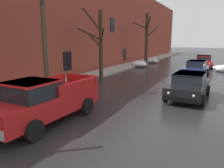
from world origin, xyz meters
name	(u,v)px	position (x,y,z in m)	size (l,w,h in m)	color
left_sidewalk_slab	(96,74)	(-6.23, 18.00, 0.07)	(2.44, 80.00, 0.15)	gray
brick_townhouse_facade	(79,18)	(-7.95, 18.00, 5.17)	(0.63, 80.00, 10.35)	brown
snow_bank_near_corner_left	(139,64)	(-4.68, 25.64, 0.34)	(2.07, 1.08, 0.75)	white
snow_bank_mid_block_left	(153,61)	(-4.54, 30.96, 0.28)	(1.70, 0.95, 0.72)	white
bare_tree_second_along_sidewalk	(44,28)	(-4.83, 10.20, 3.87)	(1.65, 2.81, 7.48)	#4C3D2D
bare_tree_mid_block	(99,42)	(-4.94, 16.49, 3.01)	(3.45, 1.91, 5.59)	#382B1E
bare_tree_far_down_block	(147,38)	(-4.84, 28.73, 3.51)	(3.69, 2.58, 6.58)	#382B1E
pickup_truck_red_approaching_near_lane	(43,101)	(-1.99, 6.92, 0.88)	(2.18, 5.11, 1.76)	red
sedan_black_parked_kerbside_close	(189,85)	(2.62, 13.28, 0.75)	(2.11, 4.24, 1.42)	black
sedan_darkblue_parked_kerbside_mid	(196,68)	(2.20, 21.20, 0.75)	(2.03, 4.42, 1.42)	navy
sedan_red_parked_far_down_block	(203,61)	(2.26, 28.50, 0.75)	(2.25, 4.21, 1.42)	red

